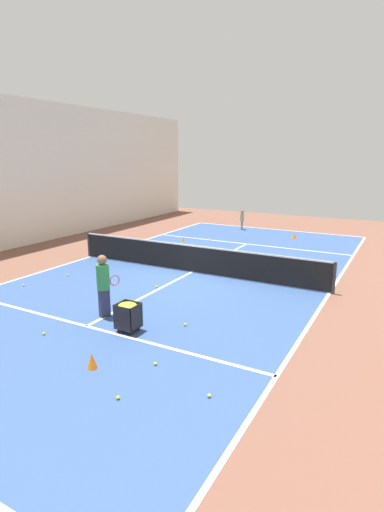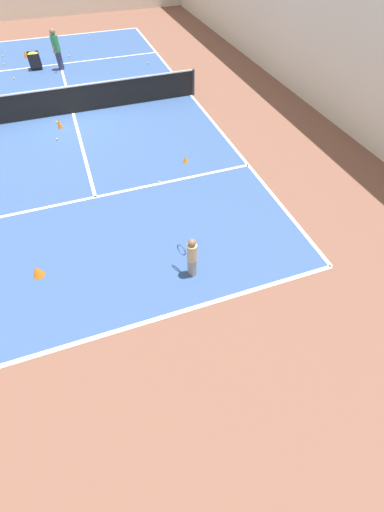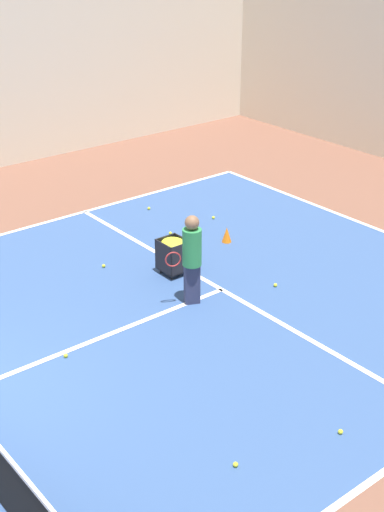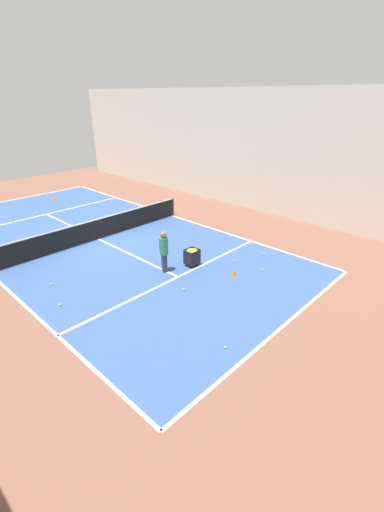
% 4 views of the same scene
% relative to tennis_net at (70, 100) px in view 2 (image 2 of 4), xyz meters
% --- Properties ---
extents(ground_plane, '(32.46, 32.46, 0.00)m').
position_rel_tennis_net_xyz_m(ground_plane, '(0.00, 0.00, -0.53)').
color(ground_plane, brown).
extents(court_playing_area, '(9.75, 20.03, 0.00)m').
position_rel_tennis_net_xyz_m(court_playing_area, '(0.00, 0.00, -0.52)').
color(court_playing_area, '#335189').
rests_on(court_playing_area, ground).
extents(line_baseline_near, '(9.75, 0.10, 0.00)m').
position_rel_tennis_net_xyz_m(line_baseline_near, '(0.00, -10.02, -0.52)').
color(line_baseline_near, white).
rests_on(line_baseline_near, ground).
extents(line_baseline_far, '(9.75, 0.10, 0.00)m').
position_rel_tennis_net_xyz_m(line_baseline_far, '(0.00, 10.02, -0.52)').
color(line_baseline_far, white).
rests_on(line_baseline_far, ground).
extents(line_sideline_right, '(0.10, 20.03, 0.00)m').
position_rel_tennis_net_xyz_m(line_sideline_right, '(4.88, 0.00, -0.52)').
color(line_sideline_right, white).
rests_on(line_sideline_right, ground).
extents(line_service_near, '(9.75, 0.10, 0.00)m').
position_rel_tennis_net_xyz_m(line_service_near, '(0.00, -5.51, -0.52)').
color(line_service_near, white).
rests_on(line_service_near, ground).
extents(line_service_far, '(9.75, 0.10, 0.00)m').
position_rel_tennis_net_xyz_m(line_service_far, '(0.00, 5.51, -0.52)').
color(line_service_far, white).
rests_on(line_service_far, ground).
extents(line_centre_service, '(0.10, 11.02, 0.00)m').
position_rel_tennis_net_xyz_m(line_centre_service, '(0.00, 0.00, -0.52)').
color(line_centre_service, white).
rests_on(line_centre_service, ground).
extents(tennis_net, '(10.05, 0.10, 1.01)m').
position_rel_tennis_net_xyz_m(tennis_net, '(0.00, 0.00, 0.00)').
color(tennis_net, '#2D2D33').
rests_on(tennis_net, ground).
extents(player_near_baseline, '(0.38, 0.54, 1.14)m').
position_rel_tennis_net_xyz_m(player_near_baseline, '(1.67, -9.10, 0.13)').
color(player_near_baseline, gray).
rests_on(player_near_baseline, ground).
extents(coach_at_net, '(0.45, 0.69, 1.68)m').
position_rel_tennis_net_xyz_m(coach_at_net, '(0.02, 4.78, 0.44)').
color(coach_at_net, '#2D3351').
rests_on(coach_at_net, ground).
extents(ball_cart, '(0.52, 0.48, 0.73)m').
position_rel_tennis_net_xyz_m(ball_cart, '(-1.09, 5.22, -0.02)').
color(ball_cart, black).
rests_on(ball_cart, ground).
extents(training_cone_0, '(0.21, 0.21, 0.33)m').
position_rel_tennis_net_xyz_m(training_cone_0, '(-1.54, 6.98, -0.36)').
color(training_cone_0, orange).
rests_on(training_cone_0, ground).
extents(training_cone_1, '(0.17, 0.17, 0.20)m').
position_rel_tennis_net_xyz_m(training_cone_1, '(3.05, -4.66, -0.42)').
color(training_cone_1, orange).
rests_on(training_cone_1, ground).
extents(training_cone_2, '(0.18, 0.18, 0.34)m').
position_rel_tennis_net_xyz_m(training_cone_2, '(-0.57, -1.01, -0.35)').
color(training_cone_2, orange).
rests_on(training_cone_2, ground).
extents(training_cone_3, '(0.26, 0.26, 0.29)m').
position_rel_tennis_net_xyz_m(training_cone_3, '(-1.68, -7.96, -0.38)').
color(training_cone_3, orange).
rests_on(training_cone_3, ground).
extents(tennis_ball_0, '(0.07, 0.07, 0.07)m').
position_rel_tennis_net_xyz_m(tennis_ball_0, '(-0.76, -1.86, -0.49)').
color(tennis_ball_0, yellow).
rests_on(tennis_ball_0, ground).
extents(tennis_ball_2, '(0.07, 0.07, 0.07)m').
position_rel_tennis_net_xyz_m(tennis_ball_2, '(1.94, 9.37, -0.49)').
color(tennis_ball_2, yellow).
rests_on(tennis_ball_2, ground).
extents(tennis_ball_3, '(0.07, 0.07, 0.07)m').
position_rel_tennis_net_xyz_m(tennis_ball_3, '(3.64, 2.58, -0.49)').
color(tennis_ball_3, yellow).
rests_on(tennis_ball_3, ground).
extents(tennis_ball_4, '(0.07, 0.07, 0.07)m').
position_rel_tennis_net_xyz_m(tennis_ball_4, '(1.94, -5.47, -0.49)').
color(tennis_ball_4, yellow).
rests_on(tennis_ball_4, ground).
extents(tennis_ball_5, '(0.07, 0.07, 0.07)m').
position_rel_tennis_net_xyz_m(tennis_ball_5, '(-2.66, 7.57, -0.49)').
color(tennis_ball_5, yellow).
rests_on(tennis_ball_5, ground).
extents(tennis_ball_6, '(0.07, 0.07, 0.07)m').
position_rel_tennis_net_xyz_m(tennis_ball_6, '(4.05, 4.10, -0.49)').
color(tennis_ball_6, yellow).
rests_on(tennis_ball_6, ground).
extents(tennis_ball_7, '(0.07, 0.07, 0.07)m').
position_rel_tennis_net_xyz_m(tennis_ball_7, '(-0.67, -0.58, -0.49)').
color(tennis_ball_7, yellow).
rests_on(tennis_ball_7, ground).
extents(tennis_ball_8, '(0.07, 0.07, 0.07)m').
position_rel_tennis_net_xyz_m(tennis_ball_8, '(-2.15, 4.30, -0.49)').
color(tennis_ball_8, yellow).
rests_on(tennis_ball_8, ground).
extents(tennis_ball_9, '(0.07, 0.07, 0.07)m').
position_rel_tennis_net_xyz_m(tennis_ball_9, '(0.54, 6.37, -0.49)').
color(tennis_ball_9, yellow).
rests_on(tennis_ball_9, ground).
extents(tennis_ball_10, '(0.07, 0.07, 0.07)m').
position_rel_tennis_net_xyz_m(tennis_ball_10, '(0.14, 2.14, -0.49)').
color(tennis_ball_10, yellow).
rests_on(tennis_ball_10, ground).
extents(tennis_ball_11, '(0.07, 0.07, 0.07)m').
position_rel_tennis_net_xyz_m(tennis_ball_11, '(-2.58, 6.28, -0.49)').
color(tennis_ball_11, yellow).
rests_on(tennis_ball_11, ground).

